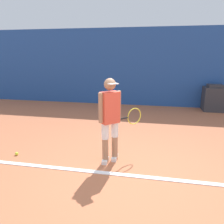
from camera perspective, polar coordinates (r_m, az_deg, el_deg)
The scene contains 6 objects.
ground_plane at distance 4.04m, azimuth 4.34°, elevation -15.98°, with size 24.00×24.00×0.00m, color #B76642.
back_wall at distance 9.02m, azimuth 8.85°, elevation 11.38°, with size 24.00×0.10×3.08m.
court_baseline at distance 4.01m, azimuth 4.28°, elevation -16.17°, with size 21.60×0.10×0.01m.
tennis_player at distance 4.14m, azimuth -0.34°, elevation -1.28°, with size 0.74×0.73×1.65m.
tennis_ball at distance 5.11m, azimuth -23.64°, elevation -9.94°, with size 0.07×0.07×0.07m.
covered_chair at distance 8.99m, azimuth 25.06°, elevation 3.25°, with size 0.76×0.66×0.99m.
Camera 1 is at (0.38, -3.45, 2.07)m, focal length 35.00 mm.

